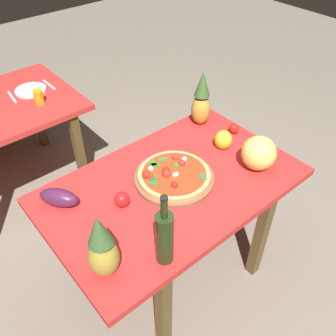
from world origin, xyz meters
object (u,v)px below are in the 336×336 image
at_px(wine_bottle, 164,237).
at_px(pineapple_left, 102,249).
at_px(display_table, 172,195).
at_px(eggplant, 59,198).
at_px(pizza_board, 174,178).
at_px(tomato_near_board, 234,128).
at_px(pineapple_right, 201,101).
at_px(bell_pepper, 223,140).
at_px(fork_utensil, 12,97).
at_px(dinner_plate, 31,90).
at_px(knife_utensil, 49,85).
at_px(pizza, 173,174).
at_px(melon, 259,153).
at_px(background_table, 0,118).
at_px(tomato_beside_pepper, 122,199).
at_px(drinking_glass_juice, 39,97).

relative_size(wine_bottle, pineapple_left, 1.11).
height_order(display_table, eggplant, eggplant).
distance_m(pizza_board, tomato_near_board, 0.56).
xyz_separation_m(display_table, pineapple_right, (0.50, 0.31, 0.24)).
relative_size(pineapple_right, bell_pepper, 3.08).
xyz_separation_m(display_table, wine_bottle, (-0.32, -0.33, 0.23)).
relative_size(pineapple_left, fork_utensil, 1.85).
height_order(display_table, wine_bottle, wine_bottle).
height_order(pineapple_left, bell_pepper, pineapple_left).
bearing_deg(display_table, dinner_plate, 96.30).
bearing_deg(knife_utensil, fork_utensil, 178.98).
relative_size(pizza, pineapple_right, 1.07).
relative_size(pineapple_left, bell_pepper, 2.92).
xyz_separation_m(melon, bell_pepper, (-0.01, 0.24, -0.04)).
distance_m(pineapple_right, tomato_near_board, 0.26).
relative_size(melon, tomato_near_board, 2.99).
bearing_deg(pineapple_left, pineapple_right, 27.00).
bearing_deg(knife_utensil, background_table, -176.71).
xyz_separation_m(background_table, wine_bottle, (0.10, -1.68, 0.24)).
height_order(pineapple_right, tomato_beside_pepper, pineapple_right).
distance_m(pizza_board, melon, 0.47).
xyz_separation_m(pineapple_right, tomato_beside_pepper, (-0.78, -0.27, -0.12)).
xyz_separation_m(melon, eggplant, (-0.95, 0.43, -0.05)).
distance_m(wine_bottle, pineapple_left, 0.25).
xyz_separation_m(pizza_board, fork_utensil, (-0.32, 1.37, -0.01)).
distance_m(bell_pepper, dinner_plate, 1.46).
distance_m(background_table, pineapple_left, 1.60).
xyz_separation_m(wine_bottle, knife_utensil, (0.31, 1.71, -0.14)).
height_order(pineapple_right, knife_utensil, pineapple_right).
relative_size(background_table, knife_utensil, 5.86).
bearing_deg(background_table, pizza, -71.71).
bearing_deg(drinking_glass_juice, tomato_beside_pepper, -95.53).
height_order(melon, dinner_plate, melon).
distance_m(pizza_board, drinking_glass_juice, 1.19).
distance_m(background_table, melon, 1.78).
bearing_deg(wine_bottle, pineapple_left, 154.74).
bearing_deg(knife_utensil, pizza, -89.66).
height_order(display_table, tomato_near_board, tomato_near_board).
bearing_deg(wine_bottle, dinner_plate, 84.27).
height_order(tomato_near_board, fork_utensil, tomato_near_board).
xyz_separation_m(melon, tomato_beside_pepper, (-0.72, 0.23, -0.06)).
bearing_deg(pizza_board, pineapple_left, -157.57).
xyz_separation_m(pineapple_right, drinking_glass_juice, (-0.67, 0.88, -0.11)).
distance_m(display_table, knife_utensil, 1.39).
height_order(pizza, dinner_plate, pizza).
distance_m(wine_bottle, fork_utensil, 1.72).
relative_size(pizza, pineapple_left, 1.13).
xyz_separation_m(bell_pepper, drinking_glass_juice, (-0.60, 1.14, -0.00)).
bearing_deg(eggplant, background_table, 85.28).
distance_m(pineapple_left, knife_utensil, 1.70).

